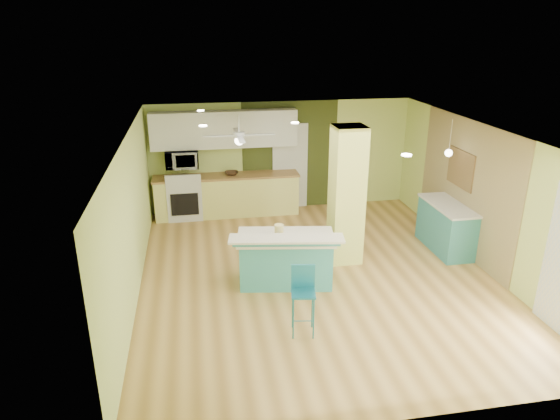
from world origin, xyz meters
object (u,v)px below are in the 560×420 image
Objects in this scene: bar_stool at (303,289)px; side_counter at (446,227)px; peninsula at (286,258)px; canister at (279,230)px; fruit_bowl at (232,173)px.

bar_stool is 3.98m from side_counter.
peninsula is 0.50m from canister.
bar_stool reaches higher than peninsula.
fruit_bowl is (-0.58, 4.81, 0.31)m from bar_stool.
side_counter is at bearing 22.30° from peninsula.
canister is at bearing -81.27° from fruit_bowl.
side_counter is (3.30, 2.22, -0.21)m from bar_stool.
peninsula is 1.84× the size of bar_stool.
side_counter is 4.70m from fruit_bowl.
canister is at bearing 151.70° from peninsula.
side_counter is at bearing 43.55° from bar_stool.
bar_stool is at bearing -146.08° from side_counter.
side_counter is 7.71× the size of canister.
bar_stool is 0.70× the size of side_counter.
bar_stool is 5.42× the size of canister.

